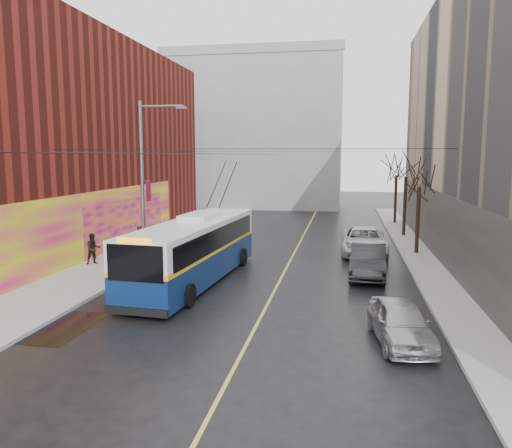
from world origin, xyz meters
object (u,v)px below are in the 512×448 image
(pedestrian_b, at_px, (93,249))
(pedestrian_c, at_px, (154,242))
(parked_car_c, at_px, (364,241))
(tree_near, at_px, (420,174))
(tree_mid, at_px, (406,167))
(parked_car_b, at_px, (368,261))
(following_car, at_px, (229,232))
(trolleybus, at_px, (194,249))
(streetlight_pole, at_px, (145,179))
(tree_far, at_px, (397,166))
(parked_car_a, at_px, (400,322))
(pedestrian_a, at_px, (141,241))

(pedestrian_b, xyz_separation_m, pedestrian_c, (2.54, 2.55, 0.04))
(parked_car_c, distance_m, pedestrian_c, 12.86)
(tree_near, relative_size, tree_mid, 0.96)
(parked_car_b, relative_size, pedestrian_c, 2.78)
(following_car, bearing_deg, pedestrian_c, -112.02)
(trolleybus, height_order, parked_car_c, trolleybus)
(tree_mid, relative_size, trolleybus, 0.54)
(streetlight_pole, bearing_deg, trolleybus, -37.31)
(tree_near, bearing_deg, tree_far, 90.00)
(tree_near, xyz_separation_m, parked_car_c, (-3.20, -0.25, -4.16))
(tree_near, xyz_separation_m, parked_car_b, (-3.20, -6.17, -4.16))
(tree_far, bearing_deg, parked_car_c, -102.66)
(parked_car_a, xyz_separation_m, parked_car_c, (-0.65, 14.99, 0.12))
(tree_far, bearing_deg, streetlight_pole, -127.12)
(parked_car_a, bearing_deg, parked_car_c, 84.45)
(tree_far, xyz_separation_m, parked_car_a, (-2.55, -29.24, -4.44))
(tree_mid, relative_size, parked_car_b, 1.35)
(parked_car_b, xyz_separation_m, parked_car_c, (0.00, 5.92, 0.00))
(tree_near, bearing_deg, streetlight_pole, -158.38)
(streetlight_pole, relative_size, following_car, 2.29)
(parked_car_a, xyz_separation_m, pedestrian_b, (-15.49, 8.69, 0.30))
(tree_far, relative_size, following_car, 1.67)
(tree_near, xyz_separation_m, tree_far, (0.00, 14.00, 0.17))
(parked_car_a, bearing_deg, tree_far, 76.99)
(tree_mid, bearing_deg, tree_near, -90.00)
(streetlight_pole, height_order, pedestrian_a, streetlight_pole)
(tree_mid, relative_size, pedestrian_a, 3.73)
(tree_mid, bearing_deg, pedestrian_b, -143.10)
(pedestrian_a, height_order, pedestrian_c, pedestrian_a)
(tree_near, height_order, parked_car_c, tree_near)
(parked_car_a, distance_m, parked_car_c, 15.01)
(tree_near, relative_size, parked_car_a, 1.55)
(parked_car_b, bearing_deg, tree_far, 84.09)
(tree_far, height_order, trolleybus, tree_far)
(parked_car_b, xyz_separation_m, pedestrian_b, (-14.84, -0.38, 0.19))
(tree_mid, xyz_separation_m, pedestrian_b, (-18.04, -13.55, -4.25))
(trolleybus, height_order, pedestrian_b, trolleybus)
(parked_car_a, relative_size, pedestrian_b, 2.41)
(trolleybus, height_order, following_car, trolleybus)
(parked_car_b, relative_size, pedestrian_b, 2.89)
(pedestrian_a, bearing_deg, tree_near, -91.64)
(parked_car_c, bearing_deg, parked_car_a, -88.17)
(parked_car_a, bearing_deg, following_car, 110.91)
(trolleybus, bearing_deg, parked_car_b, 21.23)
(tree_near, distance_m, pedestrian_a, 17.31)
(parked_car_b, relative_size, following_car, 1.26)
(tree_far, height_order, pedestrian_a, tree_far)
(streetlight_pole, xyz_separation_m, tree_far, (15.14, 20.00, 0.30))
(streetlight_pole, relative_size, parked_car_b, 1.82)
(following_car, distance_m, pedestrian_b, 10.86)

